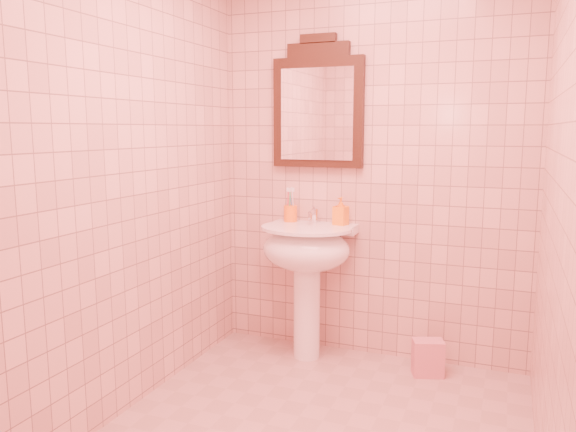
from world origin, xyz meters
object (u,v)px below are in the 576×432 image
at_px(toothbrush_cup, 291,213).
at_px(mirror, 318,107).
at_px(towel, 428,358).
at_px(soap_dispenser, 341,211).
at_px(pedestal_sink, 307,258).

bearing_deg(toothbrush_cup, mirror, 18.36).
bearing_deg(towel, soap_dispenser, 167.76).
height_order(mirror, soap_dispenser, mirror).
xyz_separation_m(mirror, toothbrush_cup, (-0.17, -0.06, -0.69)).
bearing_deg(soap_dispenser, mirror, 172.72).
bearing_deg(mirror, toothbrush_cup, -161.64).
bearing_deg(mirror, towel, -13.67).
distance_m(toothbrush_cup, soap_dispenser, 0.35).
height_order(pedestal_sink, soap_dispenser, soap_dispenser).
relative_size(mirror, towel, 3.82).
distance_m(pedestal_sink, mirror, 0.97).
bearing_deg(towel, toothbrush_cup, 171.96).
bearing_deg(soap_dispenser, toothbrush_cup, -169.67).
relative_size(soap_dispenser, towel, 0.82).
relative_size(pedestal_sink, soap_dispenser, 4.80).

